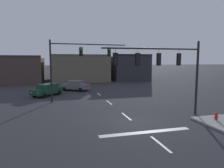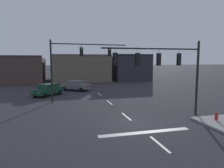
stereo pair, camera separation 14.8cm
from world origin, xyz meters
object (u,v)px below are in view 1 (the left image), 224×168
fire_hydrant (216,117)px  signal_mast_near_side (166,64)px  signal_mast_far_side (74,59)px  car_lot_nearside (75,85)px  car_lot_middle (47,89)px

fire_hydrant → signal_mast_near_side: bearing=142.4°
signal_mast_far_side → car_lot_nearside: size_ratio=1.95×
signal_mast_near_side → car_lot_middle: signal_mast_near_side is taller
signal_mast_near_side → car_lot_middle: size_ratio=1.90×
signal_mast_far_side → fire_hydrant: signal_mast_far_side is taller
signal_mast_far_side → fire_hydrant: size_ratio=12.05×
signal_mast_far_side → car_lot_nearside: (0.71, 8.23, -4.08)m
car_lot_middle → fire_hydrant: bearing=-49.8°
fire_hydrant → car_lot_middle: bearing=130.2°
car_lot_nearside → fire_hydrant: car_lot_nearside is taller
signal_mast_near_side → car_lot_nearside: (-6.10, 17.01, -3.59)m
car_lot_nearside → car_lot_middle: bearing=-137.6°
signal_mast_near_side → car_lot_middle: (-10.14, 13.31, -3.59)m
signal_mast_far_side → car_lot_nearside: signal_mast_far_side is taller
signal_mast_near_side → car_lot_nearside: size_ratio=1.85×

